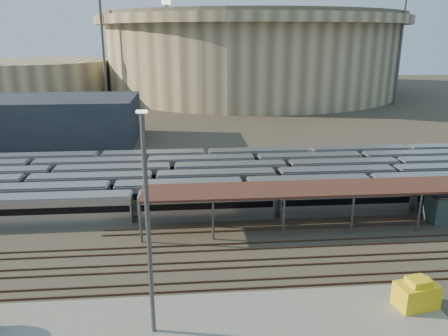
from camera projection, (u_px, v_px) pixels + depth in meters
ground at (209, 244)px, 51.56m from camera, size 420.00×420.00×0.00m
apron at (159, 327)px, 36.84m from camera, size 50.00×9.00×0.20m
subway_trains at (217, 179)px, 68.83m from camera, size 128.88×23.90×3.60m
inspection_shed at (379, 188)px, 55.71m from camera, size 60.30×6.00×5.30m
empty_tracks at (212, 265)px, 46.77m from camera, size 170.00×9.62×0.18m
stadium at (251, 52)px, 182.02m from camera, size 124.00×124.00×32.50m
secondary_arena at (36, 79)px, 168.30m from camera, size 56.00×56.00×14.00m
service_building at (43, 120)px, 99.56m from camera, size 42.00×20.00×10.00m
floodlight_0 at (103, 43)px, 147.71m from camera, size 4.00×1.00×38.40m
floodlight_2 at (401, 43)px, 146.42m from camera, size 4.00×1.00×38.40m
floodlight_3 at (168, 41)px, 196.95m from camera, size 4.00×1.00×38.40m
yard_light_pole at (148, 228)px, 33.53m from camera, size 0.80×0.36×18.46m
yellow_equipment at (416, 295)px, 39.23m from camera, size 3.94×2.85×2.25m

